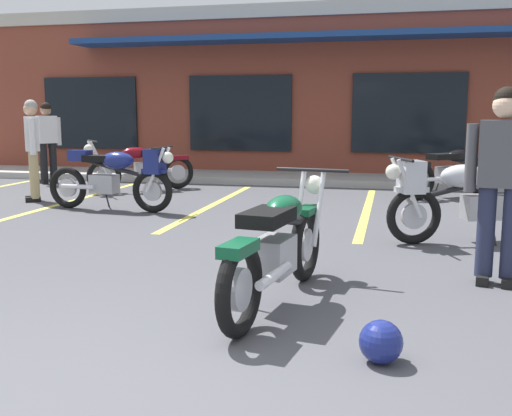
% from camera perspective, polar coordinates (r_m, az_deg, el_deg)
% --- Properties ---
extents(ground_plane, '(80.00, 80.00, 0.00)m').
position_cam_1_polar(ground_plane, '(6.15, -2.23, -4.66)').
color(ground_plane, '#47474C').
extents(sidewalk_kerb, '(22.00, 1.80, 0.14)m').
position_cam_1_polar(sidewalk_kerb, '(12.82, 5.80, 2.81)').
color(sidewalk_kerb, '#A8A59E').
rests_on(sidewalk_kerb, ground_plane).
extents(brick_storefront_building, '(18.63, 6.82, 3.85)m').
position_cam_1_polar(brick_storefront_building, '(16.40, 7.53, 10.63)').
color(brick_storefront_building, brown).
rests_on(brick_storefront_building, ground_plane).
extents(painted_stall_lines, '(12.26, 4.80, 0.01)m').
position_cam_1_polar(painted_stall_lines, '(9.29, 3.03, 0.05)').
color(painted_stall_lines, '#DBCC4C').
rests_on(painted_stall_lines, ground_plane).
extents(motorcycle_foreground_classic, '(0.74, 2.10, 0.98)m').
position_cam_1_polar(motorcycle_foreground_classic, '(4.56, 2.18, -3.56)').
color(motorcycle_foreground_classic, black).
rests_on(motorcycle_foreground_classic, ground_plane).
extents(motorcycle_red_sportbike, '(1.70, 1.60, 0.98)m').
position_cam_1_polar(motorcycle_red_sportbike, '(11.41, -10.95, 3.90)').
color(motorcycle_red_sportbike, black).
rests_on(motorcycle_red_sportbike, ground_plane).
extents(motorcycle_black_cruiser, '(1.73, 1.57, 0.98)m').
position_cam_1_polar(motorcycle_black_cruiser, '(10.93, 18.26, 3.39)').
color(motorcycle_black_cruiser, black).
rests_on(motorcycle_black_cruiser, ground_plane).
extents(motorcycle_silver_naked, '(2.11, 0.66, 0.98)m').
position_cam_1_polar(motorcycle_silver_naked, '(9.18, -13.29, 3.01)').
color(motorcycle_silver_naked, black).
rests_on(motorcycle_silver_naked, ground_plane).
extents(motorcycle_blue_standard, '(2.01, 1.08, 0.98)m').
position_cam_1_polar(motorcycle_blue_standard, '(7.13, 19.37, 1.06)').
color(motorcycle_blue_standard, black).
rests_on(motorcycle_blue_standard, ground_plane).
extents(person_in_black_shirt, '(0.43, 0.54, 1.68)m').
position_cam_1_polar(person_in_black_shirt, '(13.12, -19.33, 6.35)').
color(person_in_black_shirt, black).
rests_on(person_in_black_shirt, ground_plane).
extents(person_in_shorts_foreground, '(0.43, 0.55, 1.68)m').
position_cam_1_polar(person_in_shorts_foreground, '(10.55, -20.59, 5.74)').
color(person_in_shorts_foreground, black).
rests_on(person_in_shorts_foreground, ground_plane).
extents(person_by_back_row, '(0.61, 0.33, 1.68)m').
position_cam_1_polar(person_by_back_row, '(5.42, 22.45, 3.01)').
color(person_by_back_row, black).
rests_on(person_by_back_row, ground_plane).
extents(helmet_on_pavement, '(0.26, 0.26, 0.26)m').
position_cam_1_polar(helmet_on_pavement, '(3.67, 11.85, -12.39)').
color(helmet_on_pavement, navy).
rests_on(helmet_on_pavement, ground_plane).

